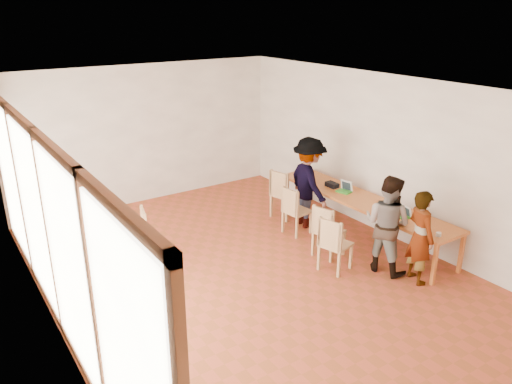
# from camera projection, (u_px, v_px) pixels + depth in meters

# --- Properties ---
(ground) EXTENTS (8.00, 8.00, 0.00)m
(ground) POSITION_uv_depth(u_px,v_px,m) (248.00, 271.00, 8.26)
(ground) COLOR #A84428
(ground) RESTS_ON ground
(wall_back) EXTENTS (6.00, 0.10, 3.00)m
(wall_back) POSITION_uv_depth(u_px,v_px,m) (147.00, 134.00, 10.84)
(wall_back) COLOR white
(wall_back) RESTS_ON ground
(wall_front) EXTENTS (6.00, 0.10, 3.00)m
(wall_front) POSITION_uv_depth(u_px,v_px,m) (482.00, 305.00, 4.63)
(wall_front) COLOR white
(wall_front) RESTS_ON ground
(wall_right) EXTENTS (0.10, 8.00, 3.00)m
(wall_right) POSITION_uv_depth(u_px,v_px,m) (381.00, 155.00, 9.31)
(wall_right) COLOR white
(wall_right) RESTS_ON ground
(window_wall) EXTENTS (0.10, 8.00, 3.00)m
(window_wall) POSITION_uv_depth(u_px,v_px,m) (47.00, 230.00, 6.18)
(window_wall) COLOR white
(window_wall) RESTS_ON ground
(ceiling) EXTENTS (6.00, 8.00, 0.04)m
(ceiling) POSITION_uv_depth(u_px,v_px,m) (246.00, 86.00, 7.21)
(ceiling) COLOR white
(ceiling) RESTS_ON wall_back
(communal_table) EXTENTS (0.80, 4.00, 0.75)m
(communal_table) POSITION_uv_depth(u_px,v_px,m) (361.00, 201.00, 9.28)
(communal_table) COLOR #CB6E2D
(communal_table) RESTS_ON ground
(side_table) EXTENTS (0.90, 0.90, 0.75)m
(side_table) POSITION_uv_depth(u_px,v_px,m) (71.00, 238.00, 7.88)
(side_table) COLOR #CB6E2D
(side_table) RESTS_ON ground
(chair_near) EXTENTS (0.55, 0.55, 0.51)m
(chair_near) POSITION_uv_depth(u_px,v_px,m) (333.00, 239.00, 8.04)
(chair_near) COLOR tan
(chair_near) RESTS_ON ground
(chair_mid) EXTENTS (0.53, 0.53, 0.51)m
(chair_mid) POSITION_uv_depth(u_px,v_px,m) (326.00, 226.00, 8.51)
(chair_mid) COLOR tan
(chair_mid) RESTS_ON ground
(chair_far) EXTENTS (0.48, 0.48, 0.50)m
(chair_far) POSITION_uv_depth(u_px,v_px,m) (294.00, 206.00, 9.39)
(chair_far) COLOR tan
(chair_far) RESTS_ON ground
(chair_empty) EXTENTS (0.58, 0.58, 0.55)m
(chair_empty) POSITION_uv_depth(u_px,v_px,m) (282.00, 189.00, 10.11)
(chair_empty) COLOR tan
(chair_empty) RESTS_ON ground
(chair_spare) EXTENTS (0.57, 0.57, 0.53)m
(chair_spare) POSITION_uv_depth(u_px,v_px,m) (138.00, 232.00, 8.21)
(chair_spare) COLOR tan
(chair_spare) RESTS_ON ground
(person_near) EXTENTS (0.50, 0.63, 1.52)m
(person_near) POSITION_uv_depth(u_px,v_px,m) (420.00, 237.00, 7.71)
(person_near) COLOR gray
(person_near) RESTS_ON ground
(person_mid) EXTENTS (0.79, 0.92, 1.64)m
(person_mid) POSITION_uv_depth(u_px,v_px,m) (387.00, 224.00, 8.02)
(person_mid) COLOR gray
(person_mid) RESTS_ON ground
(person_far) EXTENTS (0.88, 1.27, 1.79)m
(person_far) POSITION_uv_depth(u_px,v_px,m) (309.00, 183.00, 9.68)
(person_far) COLOR gray
(person_far) RESTS_ON ground
(laptop_near) EXTENTS (0.23, 0.25, 0.19)m
(laptop_near) POSITION_uv_depth(u_px,v_px,m) (405.00, 214.00, 8.47)
(laptop_near) COLOR green
(laptop_near) RESTS_ON communal_table
(laptop_mid) EXTENTS (0.21, 0.23, 0.18)m
(laptop_mid) POSITION_uv_depth(u_px,v_px,m) (392.00, 212.00, 8.55)
(laptop_mid) COLOR green
(laptop_mid) RESTS_ON communal_table
(laptop_far) EXTENTS (0.28, 0.30, 0.22)m
(laptop_far) POSITION_uv_depth(u_px,v_px,m) (345.00, 189.00, 9.61)
(laptop_far) COLOR green
(laptop_far) RESTS_ON communal_table
(yellow_mug) EXTENTS (0.17, 0.17, 0.10)m
(yellow_mug) POSITION_uv_depth(u_px,v_px,m) (309.00, 171.00, 10.66)
(yellow_mug) COLOR yellow
(yellow_mug) RESTS_ON communal_table
(green_bottle) EXTENTS (0.07, 0.07, 0.28)m
(green_bottle) POSITION_uv_depth(u_px,v_px,m) (304.00, 174.00, 10.21)
(green_bottle) COLOR #17732E
(green_bottle) RESTS_ON communal_table
(clear_glass) EXTENTS (0.07, 0.07, 0.09)m
(clear_glass) POSITION_uv_depth(u_px,v_px,m) (311.00, 177.00, 10.35)
(clear_glass) COLOR silver
(clear_glass) RESTS_ON communal_table
(condiment_cup) EXTENTS (0.08, 0.08, 0.06)m
(condiment_cup) POSITION_uv_depth(u_px,v_px,m) (439.00, 234.00, 7.75)
(condiment_cup) COLOR white
(condiment_cup) RESTS_ON communal_table
(pink_phone) EXTENTS (0.05, 0.10, 0.01)m
(pink_phone) POSITION_uv_depth(u_px,v_px,m) (382.00, 210.00, 8.73)
(pink_phone) COLOR #EC415D
(pink_phone) RESTS_ON communal_table
(black_pouch) EXTENTS (0.16, 0.26, 0.09)m
(black_pouch) POSITION_uv_depth(u_px,v_px,m) (332.00, 185.00, 9.87)
(black_pouch) COLOR black
(black_pouch) RESTS_ON communal_table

